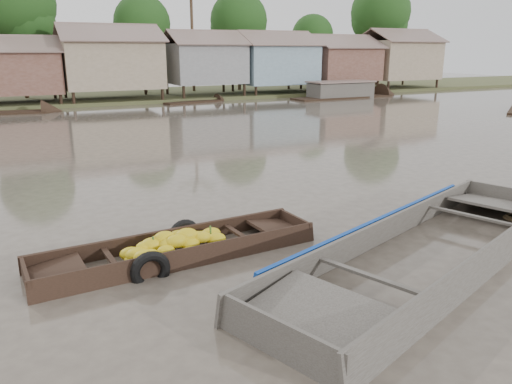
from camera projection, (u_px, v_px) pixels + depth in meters
name	position (u px, v px, depth m)	size (l,w,h in m)	color
ground	(287.00, 254.00, 9.23)	(120.00, 120.00, 0.00)	#4D443B
riverbank	(111.00, 57.00, 37.15)	(120.00, 12.47, 10.22)	#384723
banana_boat	(175.00, 250.00, 9.06)	(5.30, 1.60, 0.73)	black
viewer_boat	(429.00, 255.00, 9.00)	(8.65, 4.90, 0.68)	#3C3833
distant_boats	(273.00, 99.00, 35.47)	(47.25, 16.42, 1.38)	black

